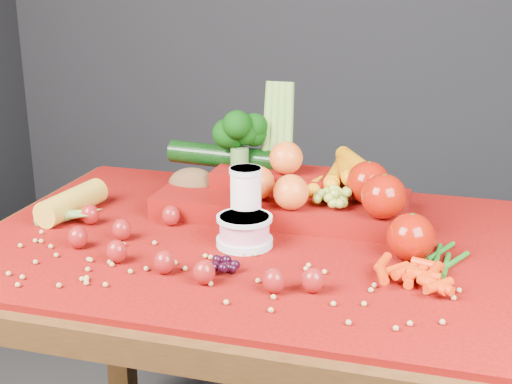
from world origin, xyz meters
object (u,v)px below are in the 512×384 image
(table, at_px, (253,288))
(milk_glass, at_px, (246,199))
(produce_mound, at_px, (295,188))
(yogurt_bowl, at_px, (245,230))

(table, distance_m, milk_glass, 0.18)
(table, height_order, produce_mound, produce_mound)
(yogurt_bowl, bearing_deg, milk_glass, 104.19)
(table, bearing_deg, milk_glass, 143.79)
(yogurt_bowl, bearing_deg, table, 82.18)
(yogurt_bowl, height_order, produce_mound, produce_mound)
(milk_glass, relative_size, yogurt_bowl, 1.27)
(milk_glass, height_order, yogurt_bowl, milk_glass)
(milk_glass, distance_m, produce_mound, 0.15)
(table, distance_m, yogurt_bowl, 0.14)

